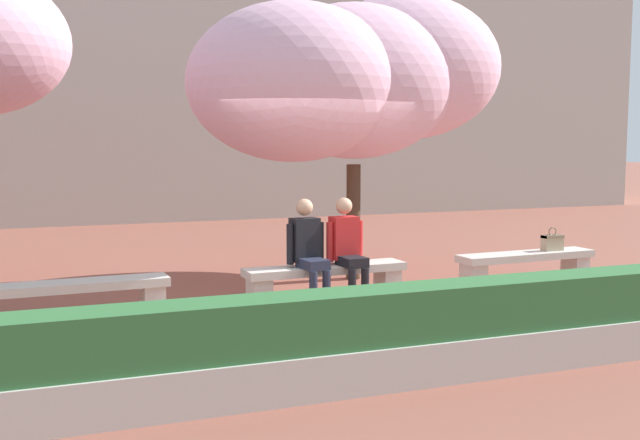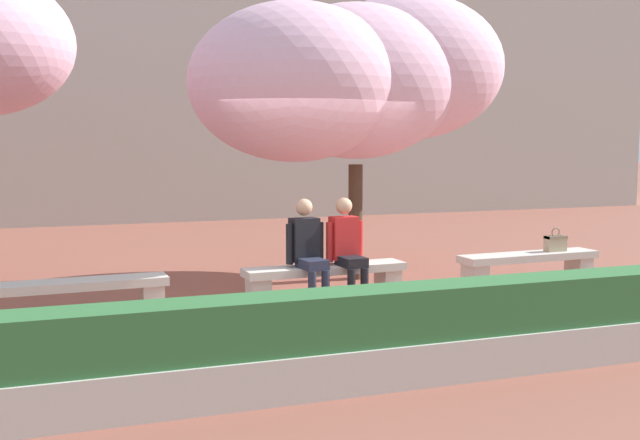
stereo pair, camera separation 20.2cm
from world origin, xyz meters
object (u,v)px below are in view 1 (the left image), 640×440
Objects in this scene: stone_bench_west_end at (73,294)px; cherry_tree_main at (349,78)px; stone_bench_near_west at (326,276)px; stone_bench_center at (526,262)px; handbag at (552,241)px; person_seated_left at (308,247)px; person_seated_right at (347,245)px.

stone_bench_west_end is 4.85m from cherry_tree_main.
stone_bench_near_west is 1.00× the size of stone_bench_center.
stone_bench_west_end is 0.44× the size of cherry_tree_main.
stone_bench_west_end is 3.02m from stone_bench_near_west.
handbag is at bearing -26.50° from cherry_tree_main.
person_seated_left reaches higher than handbag.
person_seated_left is at bearing -129.61° from cherry_tree_main.
person_seated_left is at bearing -1.10° from stone_bench_west_end.
handbag is at bearing 2.00° from stone_bench_center.
stone_bench_center is 1.64× the size of person_seated_left.
stone_bench_center is 3.30m from person_seated_left.
handbag is (3.20, 0.07, -0.12)m from person_seated_right.
stone_bench_center is at bearing -178.00° from handbag.
stone_bench_west_end is 6.49m from handbag.
cherry_tree_main reaches higher than person_seated_right.
stone_bench_near_west is 6.23× the size of handbag.
person_seated_right reaches higher than stone_bench_near_west.
stone_bench_near_west is 3.48m from handbag.
cherry_tree_main is (3.89, 1.31, 2.58)m from stone_bench_west_end.
cherry_tree_main is (0.60, 1.36, 2.20)m from person_seated_right.
stone_bench_west_end is 1.00× the size of stone_bench_near_west.
person_seated_right is at bearing -178.89° from stone_bench_center.
stone_bench_west_end is at bearing -161.41° from cherry_tree_main.
stone_bench_near_west is at bearing -123.67° from cherry_tree_main.
stone_bench_near_west is 1.64× the size of person_seated_left.
person_seated_right is (0.27, -0.05, 0.39)m from stone_bench_near_west.
person_seated_right is 3.20m from handbag.
handbag is 0.07× the size of cherry_tree_main.
cherry_tree_main is (-2.59, 1.29, 2.32)m from handbag.
cherry_tree_main is at bearing 153.50° from handbag.
person_seated_left is at bearing -178.94° from handbag.
cherry_tree_main reaches higher than handbag.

